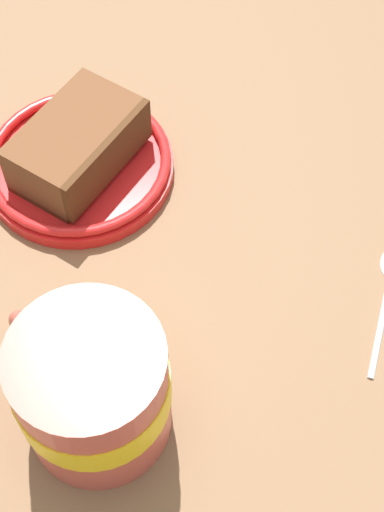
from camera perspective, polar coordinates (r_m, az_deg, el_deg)
ground_plane at (r=66.10cm, az=-3.47°, el=3.99°), size 114.00×114.00×2.79cm
small_plate at (r=66.05cm, az=-8.23°, el=6.66°), size 15.73×15.73×2.00cm
cake_slice at (r=63.98cm, az=-8.32°, el=7.99°), size 12.60×12.18×4.75cm
tea_mug at (r=50.71cm, az=-7.37°, el=-9.53°), size 10.05×11.84×10.41cm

